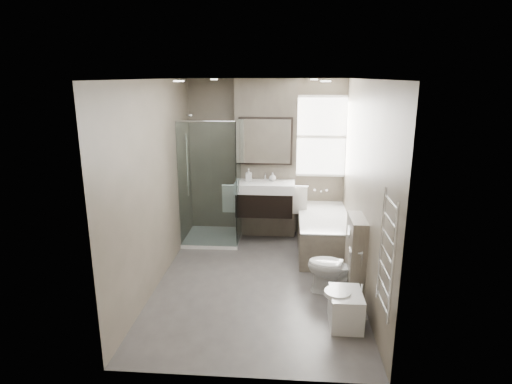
# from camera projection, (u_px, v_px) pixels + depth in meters

# --- Properties ---
(room) EXTENTS (2.70, 3.90, 2.70)m
(room) POSITION_uv_depth(u_px,v_px,m) (258.00, 186.00, 5.35)
(room) COLOR #4C4846
(room) RESTS_ON ground
(vanity_pier) EXTENTS (1.00, 0.25, 2.60)m
(vanity_pier) POSITION_uv_depth(u_px,v_px,m) (266.00, 160.00, 7.06)
(vanity_pier) COLOR #635B4E
(vanity_pier) RESTS_ON ground
(vanity) EXTENTS (0.95, 0.47, 0.66)m
(vanity) POSITION_uv_depth(u_px,v_px,m) (265.00, 198.00, 6.87)
(vanity) COLOR black
(vanity) RESTS_ON vanity_pier
(mirror_cabinet) EXTENTS (0.86, 0.08, 0.76)m
(mirror_cabinet) POSITION_uv_depth(u_px,v_px,m) (266.00, 141.00, 6.81)
(mirror_cabinet) COLOR black
(mirror_cabinet) RESTS_ON vanity_pier
(towel_left) EXTENTS (0.24, 0.06, 0.44)m
(towel_left) POSITION_uv_depth(u_px,v_px,m) (230.00, 199.00, 6.90)
(towel_left) COLOR silver
(towel_left) RESTS_ON vanity_pier
(towel_right) EXTENTS (0.24, 0.06, 0.44)m
(towel_right) POSITION_uv_depth(u_px,v_px,m) (300.00, 200.00, 6.81)
(towel_right) COLOR silver
(towel_right) RESTS_ON vanity_pier
(shower_enclosure) EXTENTS (0.90, 0.90, 2.00)m
(shower_enclosure) POSITION_uv_depth(u_px,v_px,m) (218.00, 213.00, 6.92)
(shower_enclosure) COLOR white
(shower_enclosure) RESTS_ON ground
(bathtub) EXTENTS (0.75, 1.60, 0.57)m
(bathtub) POSITION_uv_depth(u_px,v_px,m) (323.00, 231.00, 6.60)
(bathtub) COLOR #635B4E
(bathtub) RESTS_ON ground
(window) EXTENTS (0.98, 0.06, 1.33)m
(window) POSITION_uv_depth(u_px,v_px,m) (321.00, 137.00, 6.99)
(window) COLOR white
(window) RESTS_ON room
(toilet) EXTENTS (0.77, 0.56, 0.70)m
(toilet) POSITION_uv_depth(u_px,v_px,m) (335.00, 267.00, 5.28)
(toilet) COLOR white
(toilet) RESTS_ON ground
(cistern_box) EXTENTS (0.19, 0.55, 1.00)m
(cistern_box) POSITION_uv_depth(u_px,v_px,m) (355.00, 256.00, 5.23)
(cistern_box) COLOR #635B4E
(cistern_box) RESTS_ON ground
(bidet) EXTENTS (0.41, 0.48, 0.50)m
(bidet) POSITION_uv_depth(u_px,v_px,m) (345.00, 308.00, 4.64)
(bidet) COLOR white
(bidet) RESTS_ON ground
(towel_radiator) EXTENTS (0.03, 0.49, 1.10)m
(towel_radiator) POSITION_uv_depth(u_px,v_px,m) (387.00, 254.00, 3.77)
(towel_radiator) COLOR silver
(towel_radiator) RESTS_ON room
(soap_bottle_a) EXTENTS (0.09, 0.09, 0.21)m
(soap_bottle_a) POSITION_uv_depth(u_px,v_px,m) (249.00, 175.00, 6.84)
(soap_bottle_a) COLOR white
(soap_bottle_a) RESTS_ON vanity
(soap_bottle_b) EXTENTS (0.11, 0.11, 0.14)m
(soap_bottle_b) POSITION_uv_depth(u_px,v_px,m) (273.00, 177.00, 6.86)
(soap_bottle_b) COLOR white
(soap_bottle_b) RESTS_ON vanity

